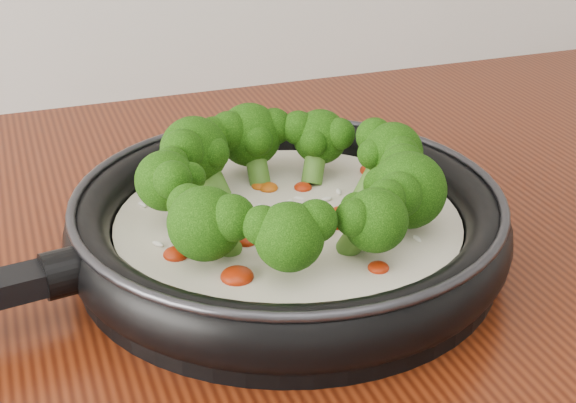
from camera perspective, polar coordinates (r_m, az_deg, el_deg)
name	(u,v)px	position (r m, az deg, el deg)	size (l,w,h in m)	color
skillet	(284,217)	(0.64, -0.24, -1.09)	(0.56, 0.39, 0.10)	black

